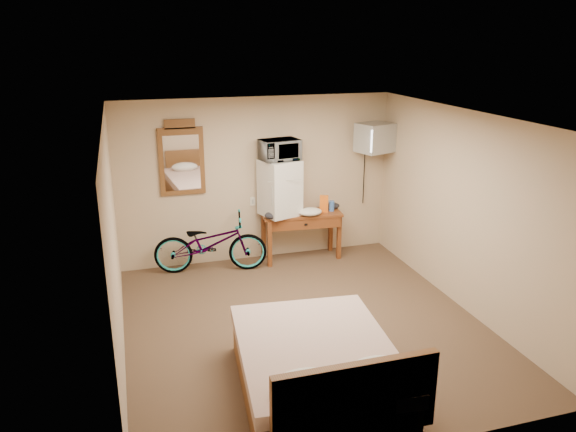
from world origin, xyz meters
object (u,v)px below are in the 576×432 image
Objects in this scene: blue_cup at (331,206)px; bicycle at (210,243)px; desk at (302,222)px; bed at (318,369)px; crt_television at (375,138)px; microwave at (280,150)px; mini_fridge at (280,188)px; wall_mirror at (182,159)px.

bicycle is (-1.91, -0.05, -0.40)m from blue_cup.
bed reaches higher than desk.
blue_cup is 1.24m from crt_television.
blue_cup reaches higher than bed.
blue_cup is (0.48, -0.01, 0.21)m from desk.
microwave is 3.77m from bed.
blue_cup is 0.08× the size of bed.
wall_mirror reaches higher than mini_fridge.
wall_mirror reaches higher than bed.
microwave is 1.23m from blue_cup.
microwave is at bearing -75.28° from bicycle.
bed reaches higher than bicycle.
desk is at bearing 179.14° from blue_cup.
wall_mirror is at bearing 172.90° from blue_cup.
bicycle is (-1.09, -0.10, -0.74)m from mini_fridge.
mini_fridge is 0.77× the size of wall_mirror.
wall_mirror is (-2.91, 0.25, -0.20)m from crt_television.
microwave reaches higher than mini_fridge.
wall_mirror is (-1.40, 0.22, 0.48)m from mini_fridge.
desk is at bearing 74.51° from bed.
wall_mirror is 0.67× the size of bicycle.
crt_television reaches higher than microwave.
mini_fridge is 0.57m from microwave.
microwave is 0.27× the size of bed.
wall_mirror is at bearing 161.44° from microwave.
mini_fridge is at bearing -133.21° from microwave.
crt_television is 2.93m from wall_mirror.
microwave reaches higher than bicycle.
microwave is at bearing -9.08° from wall_mirror.
wall_mirror is at bearing 102.45° from bed.
blue_cup is at bearing -13.11° from microwave.
crt_television is 4.29m from bed.
mini_fridge is 1.65m from crt_television.
mini_fridge is 1.52× the size of microwave.
bed is at bearing -109.38° from microwave.
mini_fridge is at bearing 176.38° from blue_cup.
wall_mirror is (-1.74, 0.27, 1.04)m from desk.
crt_television is at bearing -78.86° from bicycle.
blue_cup is 2.38m from wall_mirror.
bicycle reaches higher than desk.
bed is (-0.60, -3.43, -1.45)m from microwave.
bicycle is at bearing -178.42° from crt_television.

